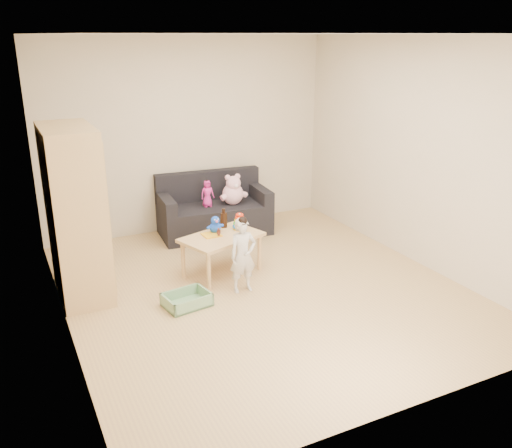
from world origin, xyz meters
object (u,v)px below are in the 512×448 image
wardrobe (75,214)px  toddler (243,256)px  play_table (222,255)px  sofa (215,219)px

wardrobe → toddler: bearing=-24.6°
wardrobe → play_table: size_ratio=2.01×
toddler → sofa: bearing=78.5°
play_table → toddler: 0.53m
sofa → wardrobe: bearing=-146.1°
sofa → play_table: play_table is taller
sofa → play_table: 1.34m
wardrobe → sofa: 2.31m
wardrobe → sofa: wardrobe is taller
wardrobe → toddler: size_ratio=2.24×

